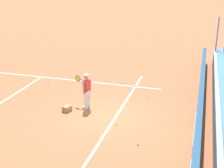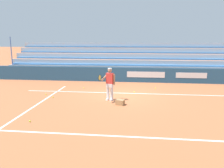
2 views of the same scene
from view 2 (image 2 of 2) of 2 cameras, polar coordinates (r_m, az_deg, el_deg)
The scene contains 14 objects.
ground_plane at distance 12.70m, azimuth 2.78°, elevation -2.94°, with size 160.00×160.00×0.00m, color #B7663D.
court_baseline_white at distance 13.18m, azimuth 2.92°, elevation -2.39°, with size 12.00×0.10×0.01m, color white.
court_sideline_white at distance 10.11m, azimuth -23.01°, elevation -7.68°, with size 0.10×12.00×0.01m, color white.
court_service_line_white at distance 7.52m, azimuth -0.00°, elevation -13.40°, with size 8.22×0.10×0.01m, color white.
back_wall_sponsor_board at distance 16.63m, azimuth 3.77°, elevation 2.44°, with size 20.69×0.25×1.10m.
bleacher_stand at distance 18.81m, azimuth 4.06°, elevation 4.14°, with size 19.65×3.20×3.40m.
tennis_player at distance 11.47m, azimuth -0.65°, elevation 0.08°, with size 0.76×0.95×1.71m.
ball_box_cardboard at distance 10.84m, azimuth 2.14°, elevation -4.77°, with size 0.40×0.30×0.26m, color #A87F51.
tennis_ball_near_player at distance 14.65m, azimuth 11.29°, elevation -1.06°, with size 0.07×0.07×0.07m, color #CCE533.
tennis_ball_far_left at distance 9.25m, azimuth -20.66°, elevation -9.08°, with size 0.07×0.07×0.07m, color #CCE533.
tennis_ball_on_baseline at distance 14.56m, azimuth -7.37°, elevation -1.01°, with size 0.07×0.07×0.07m, color #CCE533.
tennis_ball_far_right at distance 13.39m, azimuth 5.83°, elevation -2.08°, with size 0.07×0.07×0.07m, color #CCE533.
tennis_ball_stray_back at distance 12.55m, azimuth -15.17°, elevation -3.36°, with size 0.07×0.07×0.07m, color #CCE533.
tennis_ball_midcourt at distance 13.33m, azimuth -16.90°, elevation -2.59°, with size 0.07×0.07×0.07m, color #CCE533.
Camera 2 is at (-0.76, 12.27, 3.17)m, focal length 35.00 mm.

